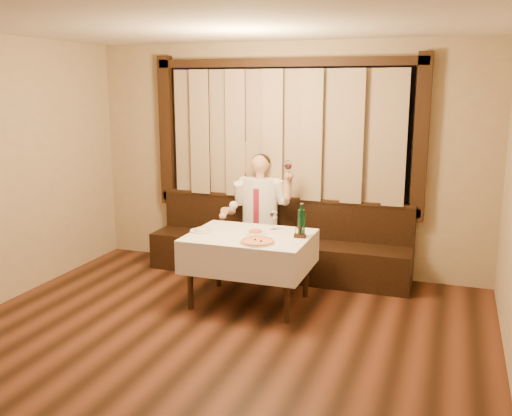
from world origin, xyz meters
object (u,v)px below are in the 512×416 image
(pasta_cream, at_px, (201,228))
(banquette, at_px, (278,249))
(pasta_red, at_px, (255,230))
(green_bottle, at_px, (301,222))
(dining_table, at_px, (250,244))
(seated_man, at_px, (258,207))
(pizza, at_px, (257,241))
(cruet_caddy, at_px, (300,233))

(pasta_cream, bearing_deg, banquette, 63.78)
(pasta_red, height_order, green_bottle, green_bottle)
(dining_table, relative_size, green_bottle, 3.62)
(pasta_cream, relative_size, seated_man, 0.17)
(dining_table, height_order, green_bottle, green_bottle)
(pasta_red, distance_m, green_bottle, 0.51)
(seated_man, bearing_deg, pasta_cream, -107.07)
(pizza, bearing_deg, cruet_caddy, 44.18)
(dining_table, bearing_deg, green_bottle, 10.83)
(dining_table, distance_m, pasta_red, 0.16)
(green_bottle, distance_m, seated_man, 1.13)
(pasta_cream, xyz_separation_m, cruet_caddy, (1.06, 0.11, 0.01))
(pizza, height_order, cruet_caddy, cruet_caddy)
(pasta_red, height_order, seated_man, seated_man)
(pizza, height_order, green_bottle, green_bottle)
(banquette, distance_m, pasta_cream, 1.29)
(cruet_caddy, bearing_deg, pasta_red, 174.72)
(pasta_red, height_order, cruet_caddy, cruet_caddy)
(pizza, bearing_deg, seated_man, 108.75)
(pasta_red, relative_size, green_bottle, 0.68)
(banquette, height_order, green_bottle, green_bottle)
(green_bottle, bearing_deg, cruet_caddy, -90.00)
(pizza, relative_size, green_bottle, 1.01)
(banquette, relative_size, pasta_red, 13.43)
(banquette, xyz_separation_m, pasta_red, (0.04, -0.95, 0.48))
(dining_table, bearing_deg, pasta_red, 61.77)
(banquette, bearing_deg, pasta_red, -87.74)
(banquette, distance_m, seated_man, 0.59)
(dining_table, distance_m, pasta_cream, 0.55)
(pizza, distance_m, seated_man, 1.29)
(seated_man, bearing_deg, banquette, 21.76)
(pizza, bearing_deg, dining_table, 123.23)
(banquette, relative_size, dining_table, 2.52)
(banquette, distance_m, pizza, 1.40)
(cruet_caddy, bearing_deg, banquette, 115.37)
(pasta_cream, distance_m, cruet_caddy, 1.07)
(pizza, distance_m, pasta_red, 0.38)
(seated_man, bearing_deg, dining_table, -76.29)
(dining_table, distance_m, cruet_caddy, 0.55)
(banquette, distance_m, dining_table, 1.08)
(dining_table, bearing_deg, pizza, -56.77)
(dining_table, bearing_deg, cruet_caddy, 5.70)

